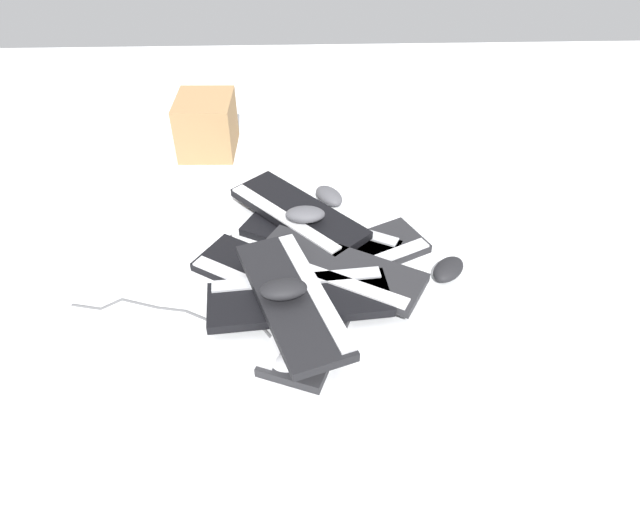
{
  "coord_description": "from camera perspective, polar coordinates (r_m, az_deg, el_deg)",
  "views": [
    {
      "loc": [
        -1.18,
        0.11,
        1.01
      ],
      "look_at": [
        -0.04,
        0.07,
        0.04
      ],
      "focal_mm": 32.0,
      "sensor_mm": 36.0,
      "label": 1
    }
  ],
  "objects": [
    {
      "name": "keyboard_1",
      "position": [
        1.48,
        -4.59,
        -2.37
      ],
      "size": [
        0.36,
        0.45,
        0.03
      ],
      "color": "black",
      "rests_on": "ground"
    },
    {
      "name": "cable_1",
      "position": [
        1.42,
        -12.39,
        -6.24
      ],
      "size": [
        0.26,
        0.58,
        0.01
      ],
      "color": "#59595B",
      "rests_on": "ground"
    },
    {
      "name": "mouse_1",
      "position": [
        1.76,
        0.9,
        6.04
      ],
      "size": [
        0.13,
        0.11,
        0.04
      ],
      "primitive_type": "ellipsoid",
      "rotation": [
        0.0,
        0.0,
        3.68
      ],
      "color": "#4C4C51",
      "rests_on": "ground"
    },
    {
      "name": "mouse_2",
      "position": [
        1.31,
        -3.66,
        -3.33
      ],
      "size": [
        0.08,
        0.12,
        0.04
      ],
      "primitive_type": "ellipsoid",
      "rotation": [
        0.0,
        0.0,
        4.83
      ],
      "color": "black",
      "rests_on": "keyboard_6"
    },
    {
      "name": "mouse_0",
      "position": [
        1.42,
        -3.83,
        -2.3
      ],
      "size": [
        0.12,
        0.09,
        0.04
      ],
      "primitive_type": "ellipsoid",
      "rotation": [
        0.0,
        0.0,
        0.24
      ],
      "color": "#4C4C51",
      "rests_on": "keyboard_1"
    },
    {
      "name": "ground_plane",
      "position": [
        1.56,
        2.57,
        -0.2
      ],
      "size": [
        3.2,
        3.2,
        0.0
      ],
      "primitive_type": "plane",
      "color": "white"
    },
    {
      "name": "keyboard_3",
      "position": [
        1.54,
        3.02,
        -0.3
      ],
      "size": [
        0.33,
        0.46,
        0.03
      ],
      "color": "#232326",
      "rests_on": "ground"
    },
    {
      "name": "cable_0",
      "position": [
        1.55,
        -5.79,
        -0.61
      ],
      "size": [
        0.34,
        0.25,
        0.01
      ],
      "color": "#59595B",
      "rests_on": "ground"
    },
    {
      "name": "mouse_4",
      "position": [
        1.28,
        -2.48,
        -10.47
      ],
      "size": [
        0.1,
        0.13,
        0.04
      ],
      "primitive_type": "ellipsoid",
      "rotation": [
        0.0,
        0.0,
        5.03
      ],
      "color": "#B7B7BC",
      "rests_on": "ground"
    },
    {
      "name": "keyboard_0",
      "position": [
        1.61,
        0.02,
        1.88
      ],
      "size": [
        0.34,
        0.46,
        0.03
      ],
      "color": "black",
      "rests_on": "ground"
    },
    {
      "name": "keyboard_6",
      "position": [
        1.34,
        -2.71,
        -4.2
      ],
      "size": [
        0.46,
        0.29,
        0.03
      ],
      "color": "black",
      "rests_on": "keyboard_4"
    },
    {
      "name": "mouse_5",
      "position": [
        1.58,
        -1.5,
        4.18
      ],
      "size": [
        0.07,
        0.11,
        0.04
      ],
      "primitive_type": "ellipsoid",
      "rotation": [
        0.0,
        0.0,
        4.7
      ],
      "color": "#4C4C51",
      "rests_on": "keyboard_7"
    },
    {
      "name": "keyboard_4",
      "position": [
        1.38,
        -2.09,
        -4.26
      ],
      "size": [
        0.19,
        0.45,
        0.03
      ],
      "color": "black",
      "rests_on": "keyboard_2"
    },
    {
      "name": "keyboard_7",
      "position": [
        1.65,
        -2.26,
        4.3
      ],
      "size": [
        0.42,
        0.41,
        0.03
      ],
      "color": "black",
      "rests_on": "keyboard_0"
    },
    {
      "name": "keyboard_5",
      "position": [
        1.46,
        1.82,
        -1.25
      ],
      "size": [
        0.35,
        0.46,
        0.03
      ],
      "color": "#232326",
      "rests_on": "keyboard_3"
    },
    {
      "name": "mouse_3",
      "position": [
        1.53,
        12.71,
        -1.3
      ],
      "size": [
        0.13,
        0.12,
        0.04
      ],
      "primitive_type": "ellipsoid",
      "rotation": [
        0.0,
        0.0,
        5.58
      ],
      "color": "black",
      "rests_on": "ground"
    },
    {
      "name": "keyboard_2",
      "position": [
        1.39,
        -0.12,
        -5.63
      ],
      "size": [
        0.46,
        0.3,
        0.03
      ],
      "color": "#232326",
      "rests_on": "ground"
    },
    {
      "name": "mouse_6",
      "position": [
        1.43,
        -4.53,
        -2.34
      ],
      "size": [
        0.07,
        0.11,
        0.04
      ],
      "primitive_type": "ellipsoid",
      "rotation": [
        0.0,
        0.0,
        4.71
      ],
      "color": "#4C4C51",
      "rests_on": "keyboard_1"
    },
    {
      "name": "cardboard_box",
      "position": [
        2.03,
        -11.28,
        12.75
      ],
      "size": [
        0.22,
        0.19,
        0.19
      ],
      "primitive_type": "cube",
      "rotation": [
        0.0,
        0.0,
        3.12
      ],
      "color": "#9E774C",
      "rests_on": "ground"
    }
  ]
}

